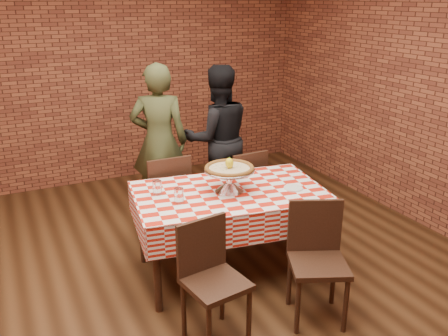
{
  "coord_description": "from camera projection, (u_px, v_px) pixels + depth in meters",
  "views": [
    {
      "loc": [
        -1.14,
        -3.02,
        2.28
      ],
      "look_at": [
        0.51,
        0.38,
        0.93
      ],
      "focal_mm": 38.66,
      "sensor_mm": 36.0,
      "label": 1
    }
  ],
  "objects": [
    {
      "name": "side_plate",
      "position": [
        293.0,
        188.0,
        4.03
      ],
      "size": [
        0.18,
        0.18,
        0.01
      ],
      "primitive_type": "cylinder",
      "rotation": [
        0.0,
        0.0,
        -0.15
      ],
      "color": "white",
      "rests_on": "tablecloth"
    },
    {
      "name": "chair_near_left",
      "position": [
        216.0,
        286.0,
        3.25
      ],
      "size": [
        0.44,
        0.44,
        0.86
      ],
      "primitive_type": null,
      "rotation": [
        0.0,
        0.0,
        0.15
      ],
      "color": "#351F15",
      "rests_on": "ground"
    },
    {
      "name": "diner_black",
      "position": [
        218.0,
        138.0,
        5.29
      ],
      "size": [
        0.86,
        0.72,
        1.6
      ],
      "primitive_type": "imported",
      "rotation": [
        0.0,
        0.0,
        2.99
      ],
      "color": "black",
      "rests_on": "ground"
    },
    {
      "name": "chair_near_right",
      "position": [
        318.0,
        266.0,
        3.48
      ],
      "size": [
        0.53,
        0.53,
        0.88
      ],
      "primitive_type": null,
      "rotation": [
        0.0,
        0.0,
        -0.41
      ],
      "color": "#351F15",
      "rests_on": "ground"
    },
    {
      "name": "diner_olive",
      "position": [
        159.0,
        141.0,
        5.09
      ],
      "size": [
        0.71,
        0.61,
        1.66
      ],
      "primitive_type": "imported",
      "rotation": [
        0.0,
        0.0,
        2.72
      ],
      "color": "#3E4425",
      "rests_on": "ground"
    },
    {
      "name": "chair_far_right",
      "position": [
        241.0,
        189.0,
        4.89
      ],
      "size": [
        0.4,
        0.4,
        0.86
      ],
      "primitive_type": null,
      "rotation": [
        0.0,
        0.0,
        3.19
      ],
      "color": "#351F15",
      "rests_on": "ground"
    },
    {
      "name": "pizza",
      "position": [
        229.0,
        169.0,
        3.92
      ],
      "size": [
        0.47,
        0.47,
        0.03
      ],
      "primitive_type": "cylinder",
      "rotation": [
        0.0,
        0.0,
        -0.17
      ],
      "color": "beige",
      "rests_on": "pizza_stand"
    },
    {
      "name": "chair_far_left",
      "position": [
        165.0,
        197.0,
        4.65
      ],
      "size": [
        0.42,
        0.42,
        0.9
      ],
      "primitive_type": null,
      "rotation": [
        0.0,
        0.0,
        3.13
      ],
      "color": "#351F15",
      "rests_on": "ground"
    },
    {
      "name": "sweetener_packet_b",
      "position": [
        301.0,
        189.0,
        4.01
      ],
      "size": [
        0.06,
        0.04,
        0.0
      ],
      "primitive_type": "cube",
      "rotation": [
        0.0,
        0.0,
        -0.18
      ],
      "color": "white",
      "rests_on": "tablecloth"
    },
    {
      "name": "sweetener_packet_a",
      "position": [
        299.0,
        190.0,
        3.99
      ],
      "size": [
        0.05,
        0.04,
        0.0
      ],
      "primitive_type": "cube",
      "rotation": [
        0.0,
        0.0,
        -0.06
      ],
      "color": "white",
      "rests_on": "tablecloth"
    },
    {
      "name": "water_glass_left",
      "position": [
        179.0,
        196.0,
        3.74
      ],
      "size": [
        0.08,
        0.08,
        0.12
      ],
      "primitive_type": "cylinder",
      "rotation": [
        0.0,
        0.0,
        -0.15
      ],
      "color": "white",
      "rests_on": "tablecloth"
    },
    {
      "name": "condiment_caddy",
      "position": [
        230.0,
        170.0,
        4.24
      ],
      "size": [
        0.12,
        0.11,
        0.15
      ],
      "primitive_type": "cube",
      "rotation": [
        0.0,
        0.0,
        0.24
      ],
      "color": "silver",
      "rests_on": "tablecloth"
    },
    {
      "name": "table",
      "position": [
        229.0,
        232.0,
        4.11
      ],
      "size": [
        1.66,
        1.14,
        0.75
      ],
      "primitive_type": "cube",
      "rotation": [
        0.0,
        0.0,
        -0.15
      ],
      "color": "#351F15",
      "rests_on": "ground"
    },
    {
      "name": "tablecloth",
      "position": [
        229.0,
        205.0,
        4.03
      ],
      "size": [
        1.7,
        1.18,
        0.26
      ],
      "primitive_type": null,
      "rotation": [
        0.0,
        0.0,
        -0.15
      ],
      "color": "red",
      "rests_on": "table"
    },
    {
      "name": "back_wall",
      "position": [
        92.0,
        68.0,
        5.85
      ],
      "size": [
        5.5,
        0.0,
        5.5
      ],
      "primitive_type": "plane",
      "rotation": [
        1.57,
        0.0,
        0.0
      ],
      "color": "brown",
      "rests_on": "ground"
    },
    {
      "name": "ground",
      "position": [
        187.0,
        303.0,
        3.79
      ],
      "size": [
        6.0,
        6.0,
        0.0
      ],
      "primitive_type": "plane",
      "color": "black",
      "rests_on": "ground"
    },
    {
      "name": "lemon",
      "position": [
        229.0,
        163.0,
        3.9
      ],
      "size": [
        0.08,
        0.08,
        0.09
      ],
      "primitive_type": "ellipsoid",
      "rotation": [
        0.0,
        0.0,
        -0.17
      ],
      "color": "yellow",
      "rests_on": "pizza"
    },
    {
      "name": "water_glass_right",
      "position": [
        157.0,
        188.0,
        3.89
      ],
      "size": [
        0.08,
        0.08,
        0.12
      ],
      "primitive_type": "cylinder",
      "rotation": [
        0.0,
        0.0,
        -0.15
      ],
      "color": "white",
      "rests_on": "tablecloth"
    },
    {
      "name": "pizza_stand",
      "position": [
        229.0,
        180.0,
        3.95
      ],
      "size": [
        0.49,
        0.49,
        0.19
      ],
      "primitive_type": null,
      "rotation": [
        0.0,
        0.0,
        -0.17
      ],
      "color": "silver",
      "rests_on": "tablecloth"
    }
  ]
}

